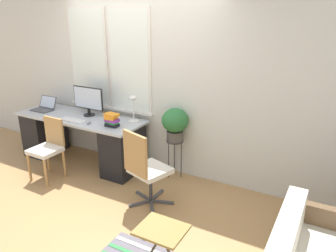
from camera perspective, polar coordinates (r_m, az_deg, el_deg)
The scene contains 14 objects.
ground_plane at distance 4.65m, azimuth -9.59°, elevation -9.93°, with size 14.00×14.00×0.00m, color tan.
wall_back_with_window at distance 4.79m, azimuth -4.91°, elevation 8.56°, with size 9.00×0.12×2.70m.
desk at distance 5.24m, azimuth -14.88°, elevation -2.00°, with size 2.08×0.71×0.74m.
laptop at distance 5.64m, azimuth -20.77°, elevation 3.09°, with size 0.34×0.29×0.20m.
monitor at distance 5.09m, azimuth -13.73°, elevation 4.44°, with size 0.54×0.18×0.44m.
keyboard at distance 4.95m, azimuth -16.27°, elevation 0.97°, with size 0.41×0.14×0.02m.
mouse at distance 4.75m, azimuth -13.61°, elevation 0.54°, with size 0.04×0.07×0.04m.
desk_lamp at distance 4.70m, azimuth -6.05°, elevation 3.67°, with size 0.16×0.16×0.38m.
book_stack at distance 4.56m, azimuth -9.77°, elevation 1.06°, with size 0.21×0.17×0.19m.
desk_chair_wooden at distance 4.86m, azimuth -20.16°, elevation -3.41°, with size 0.39×0.40×0.86m.
office_chair_swivel at distance 3.91m, azimuth -3.99°, elevation -7.28°, with size 0.56×0.57×0.97m.
plant_stand at distance 4.60m, azimuth 1.21°, elevation -3.27°, with size 0.24×0.24×0.55m.
potted_plant at distance 4.48m, azimuth 1.24°, elevation 0.63°, with size 0.37×0.37×0.46m.
folding_stool at distance 3.08m, azimuth -1.13°, elevation -17.99°, with size 0.43×0.36×0.43m.
Camera 1 is at (2.59, -3.13, 2.26)m, focal length 35.00 mm.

